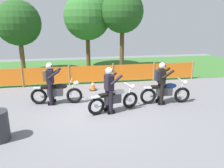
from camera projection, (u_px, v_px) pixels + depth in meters
ground at (100, 109)px, 8.48m from camera, size 24.00×24.00×0.02m
grass_verge at (87, 69)px, 15.26m from camera, size 24.00×7.42×0.01m
barrier_fence at (91, 74)px, 11.61m from camera, size 11.55×0.08×1.05m
tree_leftmost at (18, 23)px, 13.22m from camera, size 2.68×2.68×4.41m
tree_near_left at (87, 17)px, 14.67m from camera, size 3.10×3.10×5.00m
tree_near_right at (122, 12)px, 13.91m from camera, size 2.67×2.67×5.08m
motorcycle_lead at (114, 99)px, 8.15m from camera, size 2.00×0.81×0.97m
motorcycle_trailing at (57, 92)px, 8.90m from camera, size 2.06×0.61×0.98m
motorcycle_third at (166, 92)px, 8.95m from camera, size 2.07×0.61×0.98m
rider_lead at (109, 88)px, 7.94m from camera, size 0.67×0.65×1.69m
rider_trailing at (50, 81)px, 8.74m from camera, size 0.71×0.58×1.69m
rider_third at (161, 81)px, 8.79m from camera, size 0.70×0.57×1.69m
traffic_cone at (93, 85)px, 10.66m from camera, size 0.32×0.32×0.53m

